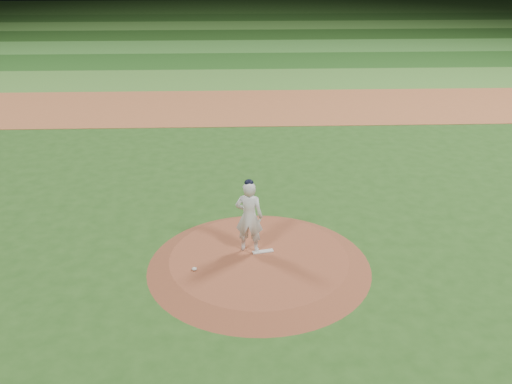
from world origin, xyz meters
TOP-DOWN VIEW (x-y plane):
  - ground at (0.00, 0.00)m, footprint 120.00×120.00m
  - infield_dirt_band at (0.00, 14.00)m, footprint 70.00×6.00m
  - outfield_stripe_0 at (0.00, 19.50)m, footprint 70.00×5.00m
  - outfield_stripe_1 at (0.00, 24.50)m, footprint 70.00×5.00m
  - outfield_stripe_2 at (0.00, 29.50)m, footprint 70.00×5.00m
  - outfield_stripe_3 at (0.00, 34.50)m, footprint 70.00×5.00m
  - outfield_stripe_4 at (0.00, 39.50)m, footprint 70.00×5.00m
  - outfield_stripe_5 at (0.00, 44.50)m, footprint 70.00×5.00m
  - pitchers_mound at (0.00, 0.00)m, footprint 5.50×5.50m
  - pitching_rubber at (0.11, 0.26)m, footprint 0.54×0.24m
  - rosin_bag at (-1.55, -0.52)m, footprint 0.12×0.12m
  - pitcher_on_mound at (-0.23, 0.37)m, footprint 0.76×0.57m

SIDE VIEW (x-z plane):
  - ground at x=0.00m, z-range 0.00..0.00m
  - outfield_stripe_0 at x=0.00m, z-range 0.00..0.02m
  - outfield_stripe_1 at x=0.00m, z-range 0.00..0.02m
  - outfield_stripe_2 at x=0.00m, z-range 0.00..0.02m
  - outfield_stripe_3 at x=0.00m, z-range 0.00..0.02m
  - outfield_stripe_4 at x=0.00m, z-range 0.00..0.02m
  - outfield_stripe_5 at x=0.00m, z-range 0.00..0.02m
  - infield_dirt_band at x=0.00m, z-range 0.00..0.02m
  - pitchers_mound at x=0.00m, z-range 0.00..0.25m
  - pitching_rubber at x=0.11m, z-range 0.25..0.28m
  - rosin_bag at x=-1.55m, z-range 0.25..0.32m
  - pitcher_on_mound at x=-0.23m, z-range 0.23..2.16m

